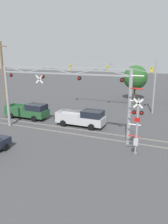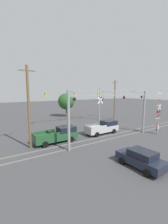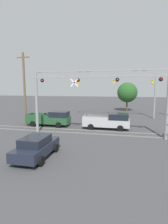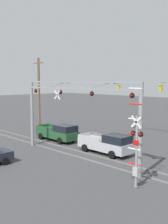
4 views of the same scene
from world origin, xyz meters
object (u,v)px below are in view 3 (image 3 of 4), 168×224
crossing_gantry (97,93)px  pickup_truck_following (51,119)px  pickup_truck_lead (109,121)px  sedan_waiting (36,147)px  utility_pole_left (24,88)px  background_tree_beyond_span (127,92)px  traffic_signal_span (133,87)px

crossing_gantry → pickup_truck_following: size_ratio=2.45×
crossing_gantry → pickup_truck_lead: size_ratio=2.51×
sedan_waiting → pickup_truck_following: bearing=107.9°
utility_pole_left → pickup_truck_lead: bearing=-0.6°
utility_pole_left → background_tree_beyond_span: size_ratio=1.55×
pickup_truck_following → utility_pole_left: bearing=-178.1°
crossing_gantry → traffic_signal_span: 12.65m
pickup_truck_lead → pickup_truck_following: (-7.54, 0.23, 0.00)m
crossing_gantry → traffic_signal_span: traffic_signal_span is taller
pickup_truck_following → sedan_waiting: pickup_truck_following is taller
pickup_truck_following → background_tree_beyond_span: (9.98, 17.07, 3.02)m
traffic_signal_span → pickup_truck_lead: traffic_signal_span is taller
crossing_gantry → background_tree_beyond_span: (3.44, 20.39, -0.40)m
pickup_truck_following → utility_pole_left: size_ratio=0.60×
utility_pole_left → traffic_signal_span: bearing=31.6°
crossing_gantry → sedan_waiting: size_ratio=3.28×
pickup_truck_lead → sedan_waiting: size_ratio=1.31×
pickup_truck_following → background_tree_beyond_span: size_ratio=0.92×
pickup_truck_following → pickup_truck_lead: bearing=-1.8°
traffic_signal_span → utility_pole_left: 16.67m
crossing_gantry → utility_pole_left: bearing=162.3°
pickup_truck_lead → background_tree_beyond_span: bearing=82.0°
pickup_truck_lead → sedan_waiting: (-4.28, -9.84, -0.16)m
utility_pole_left → background_tree_beyond_span: (13.50, 17.19, -0.87)m
pickup_truck_lead → sedan_waiting: bearing=-113.5°
traffic_signal_span → utility_pole_left: bearing=-148.4°
traffic_signal_span → background_tree_beyond_span: bearing=94.7°
crossing_gantry → pickup_truck_following: 8.09m
traffic_signal_span → sedan_waiting: bearing=-111.7°
sedan_waiting → background_tree_beyond_span: (6.73, 27.14, 3.18)m
utility_pole_left → background_tree_beyond_span: utility_pole_left is taller
crossing_gantry → pickup_truck_following: (-6.54, 3.32, -3.42)m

